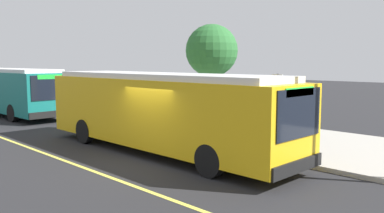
# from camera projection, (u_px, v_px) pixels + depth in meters

# --- Properties ---
(ground_plane) EXTENTS (120.00, 120.00, 0.00)m
(ground_plane) POSITION_uv_depth(u_px,v_px,m) (155.00, 161.00, 13.60)
(ground_plane) COLOR #232326
(sidewalk_curb) EXTENTS (44.00, 6.40, 0.15)m
(sidewalk_curb) POSITION_uv_depth(u_px,v_px,m) (258.00, 136.00, 17.79)
(sidewalk_curb) COLOR #A8A399
(sidewalk_curb) RESTS_ON ground_plane
(lane_stripe_center) EXTENTS (36.00, 0.14, 0.01)m
(lane_stripe_center) POSITION_uv_depth(u_px,v_px,m) (99.00, 173.00, 12.05)
(lane_stripe_center) COLOR #E0D64C
(lane_stripe_center) RESTS_ON ground_plane
(transit_bus_main) EXTENTS (11.58, 2.65, 2.95)m
(transit_bus_main) POSITION_uv_depth(u_px,v_px,m) (160.00, 109.00, 14.75)
(transit_bus_main) COLOR gold
(transit_bus_main) RESTS_ON ground_plane
(transit_bus_second) EXTENTS (12.05, 2.87, 2.95)m
(transit_bus_second) POSITION_uv_depth(u_px,v_px,m) (7.00, 89.00, 25.63)
(transit_bus_second) COLOR #146B66
(transit_bus_second) RESTS_ON ground_plane
(bus_shelter) EXTENTS (2.90, 1.60, 2.48)m
(bus_shelter) POSITION_uv_depth(u_px,v_px,m) (257.00, 95.00, 17.38)
(bus_shelter) COLOR #333338
(bus_shelter) RESTS_ON sidewalk_curb
(waiting_bench) EXTENTS (1.60, 0.48, 0.95)m
(waiting_bench) POSITION_uv_depth(u_px,v_px,m) (263.00, 126.00, 17.15)
(waiting_bench) COLOR brown
(waiting_bench) RESTS_ON sidewalk_curb
(route_sign_post) EXTENTS (0.44, 0.08, 2.80)m
(route_sign_post) POSITION_uv_depth(u_px,v_px,m) (277.00, 102.00, 14.13)
(route_sign_post) COLOR #333338
(route_sign_post) RESTS_ON sidewalk_curb
(pedestrian_commuter) EXTENTS (0.24, 0.40, 1.69)m
(pedestrian_commuter) POSITION_uv_depth(u_px,v_px,m) (233.00, 116.00, 16.62)
(pedestrian_commuter) COLOR #282D47
(pedestrian_commuter) RESTS_ON sidewalk_curb
(street_tree_near_shelter) EXTENTS (2.82, 2.82, 5.25)m
(street_tree_near_shelter) POSITION_uv_depth(u_px,v_px,m) (212.00, 51.00, 21.42)
(street_tree_near_shelter) COLOR brown
(street_tree_near_shelter) RESTS_ON sidewalk_curb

